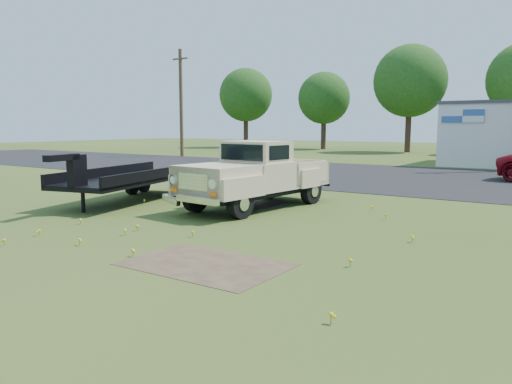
% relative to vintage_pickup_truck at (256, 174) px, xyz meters
% --- Properties ---
extents(ground, '(140.00, 140.00, 0.00)m').
position_rel_vintage_pickup_truck_xyz_m(ground, '(1.41, -3.00, -1.06)').
color(ground, '#304C18').
rests_on(ground, ground).
extents(asphalt_lot, '(90.00, 14.00, 0.02)m').
position_rel_vintage_pickup_truck_xyz_m(asphalt_lot, '(1.41, 12.00, -1.06)').
color(asphalt_lot, black).
rests_on(asphalt_lot, ground).
extents(dirt_patch_a, '(3.00, 2.00, 0.01)m').
position_rel_vintage_pickup_truck_xyz_m(dirt_patch_a, '(2.91, -6.00, -1.06)').
color(dirt_patch_a, '#463425').
rests_on(dirt_patch_a, ground).
extents(dirt_patch_b, '(2.20, 1.60, 0.01)m').
position_rel_vintage_pickup_truck_xyz_m(dirt_patch_b, '(-0.59, 0.50, -1.06)').
color(dirt_patch_b, '#463425').
rests_on(dirt_patch_b, ground).
extents(utility_pole_west, '(1.60, 0.30, 9.00)m').
position_rel_vintage_pickup_truck_xyz_m(utility_pole_west, '(-20.59, 19.00, 3.54)').
color(utility_pole_west, '#493221').
rests_on(utility_pole_west, ground).
extents(treeline_a, '(6.40, 6.40, 9.52)m').
position_rel_vintage_pickup_truck_xyz_m(treeline_a, '(-26.59, 37.00, 5.24)').
color(treeline_a, '#3B241B').
rests_on(treeline_a, ground).
extents(treeline_b, '(5.76, 5.76, 8.57)m').
position_rel_vintage_pickup_truck_xyz_m(treeline_b, '(-16.59, 38.00, 4.60)').
color(treeline_b, '#3B241B').
rests_on(treeline_b, ground).
extents(treeline_c, '(7.04, 7.04, 10.47)m').
position_rel_vintage_pickup_truck_xyz_m(treeline_c, '(-6.59, 36.50, 5.87)').
color(treeline_c, '#3B241B').
rests_on(treeline_c, ground).
extents(vintage_pickup_truck, '(2.82, 6.04, 2.12)m').
position_rel_vintage_pickup_truck_xyz_m(vintage_pickup_truck, '(0.00, 0.00, 0.00)').
color(vintage_pickup_truck, '#D1BA8C').
rests_on(vintage_pickup_truck, ground).
extents(flatbed_trailer, '(3.67, 6.92, 1.80)m').
position_rel_vintage_pickup_truck_xyz_m(flatbed_trailer, '(-4.37, -1.25, -0.16)').
color(flatbed_trailer, black).
rests_on(flatbed_trailer, ground).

